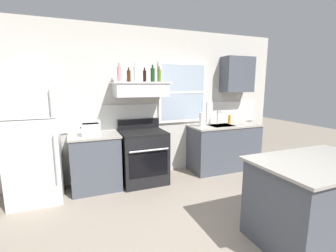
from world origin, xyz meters
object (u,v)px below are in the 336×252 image
at_px(bottle_balsamic_dark, 145,76).
at_px(paper_towel_roll, 202,120).
at_px(bottle_rose_pink, 119,74).
at_px(toaster, 91,129).
at_px(dish_soap_bottle, 229,119).
at_px(kitchen_island, 316,201).
at_px(stove_range, 143,156).
at_px(bottle_brown_stout, 129,76).
at_px(bottle_clear_tall, 136,74).
at_px(refrigerator, 33,144).
at_px(bottle_dark_green_wine, 153,75).
at_px(bottle_olive_oil_square, 159,75).

relative_size(bottle_balsamic_dark, paper_towel_roll, 0.88).
relative_size(bottle_rose_pink, bottle_balsamic_dark, 1.29).
relative_size(toaster, dish_soap_bottle, 1.65).
height_order(dish_soap_bottle, kitchen_island, dish_soap_bottle).
bearing_deg(stove_range, kitchen_island, -59.22).
distance_m(bottle_brown_stout, paper_towel_roll, 1.59).
relative_size(toaster, paper_towel_roll, 1.10).
height_order(bottle_clear_tall, paper_towel_roll, bottle_clear_tall).
height_order(bottle_balsamic_dark, dish_soap_bottle, bottle_balsamic_dark).
relative_size(stove_range, bottle_rose_pink, 3.57).
bearing_deg(bottle_brown_stout, bottle_balsamic_dark, -2.05).
bearing_deg(paper_towel_roll, refrigerator, -178.78).
relative_size(toaster, bottle_dark_green_wine, 1.04).
relative_size(bottle_dark_green_wine, bottle_olive_oil_square, 1.07).
bearing_deg(paper_towel_roll, toaster, -178.86).
bearing_deg(stove_range, bottle_olive_oil_square, 19.61).
xyz_separation_m(bottle_clear_tall, bottle_balsamic_dark, (0.14, -0.05, -0.04)).
distance_m(refrigerator, dish_soap_bottle, 3.54).
height_order(bottle_brown_stout, bottle_dark_green_wine, bottle_dark_green_wine).
bearing_deg(bottle_dark_green_wine, stove_range, -162.67).
relative_size(bottle_brown_stout, bottle_dark_green_wine, 0.81).
relative_size(bottle_brown_stout, kitchen_island, 0.17).
xyz_separation_m(stove_range, bottle_clear_tall, (-0.07, 0.12, 1.42)).
bearing_deg(paper_towel_roll, bottle_balsamic_dark, 178.37).
bearing_deg(bottle_rose_pink, bottle_dark_green_wine, -7.66).
height_order(bottle_rose_pink, bottle_brown_stout, bottle_rose_pink).
bearing_deg(bottle_rose_pink, bottle_olive_oil_square, -1.27).
relative_size(toaster, kitchen_island, 0.21).
bearing_deg(bottle_rose_pink, kitchen_island, -54.77).
relative_size(bottle_brown_stout, dish_soap_bottle, 1.29).
bearing_deg(stove_range, bottle_dark_green_wine, 17.33).
relative_size(stove_range, dish_soap_bottle, 6.06).
bearing_deg(bottle_brown_stout, bottle_dark_green_wine, -1.84).
bearing_deg(bottle_dark_green_wine, bottle_clear_tall, 169.19).
relative_size(bottle_brown_stout, bottle_olive_oil_square, 0.87).
bearing_deg(refrigerator, bottle_rose_pink, 7.10).
height_order(bottle_rose_pink, paper_towel_roll, bottle_rose_pink).
bearing_deg(paper_towel_roll, dish_soap_bottle, 8.09).
xyz_separation_m(dish_soap_bottle, kitchen_island, (-0.56, -2.35, -0.54)).
height_order(stove_range, bottle_balsamic_dark, bottle_balsamic_dark).
height_order(bottle_olive_oil_square, dish_soap_bottle, bottle_olive_oil_square).
distance_m(bottle_brown_stout, bottle_dark_green_wine, 0.41).
xyz_separation_m(toaster, bottle_olive_oil_square, (1.20, 0.13, 0.85)).
height_order(bottle_olive_oil_square, kitchen_island, bottle_olive_oil_square).
relative_size(bottle_olive_oil_square, dish_soap_bottle, 1.48).
bearing_deg(bottle_balsamic_dark, bottle_clear_tall, 160.47).
xyz_separation_m(toaster, bottle_brown_stout, (0.65, 0.08, 0.83)).
height_order(bottle_dark_green_wine, paper_towel_roll, bottle_dark_green_wine).
xyz_separation_m(stove_range, bottle_olive_oil_square, (0.35, 0.12, 1.39)).
height_order(bottle_balsamic_dark, kitchen_island, bottle_balsamic_dark).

